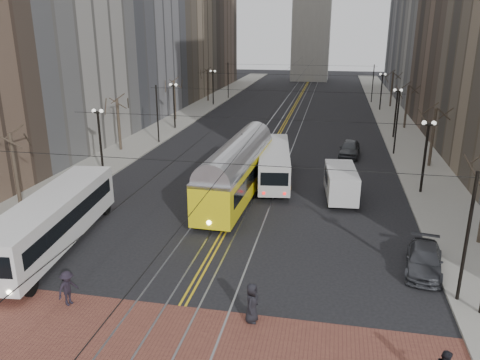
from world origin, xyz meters
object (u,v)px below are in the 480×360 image
at_px(sedan_parked, 424,260).
at_px(pedestrian_a, 252,303).
at_px(pedestrian_d, 68,288).
at_px(transit_bus, 54,223).
at_px(streetcar, 237,175).
at_px(cargo_van, 341,185).
at_px(rear_bus, 274,165).
at_px(sedan_grey, 350,148).

distance_m(sedan_parked, pedestrian_a, 10.50).
bearing_deg(sedan_parked, pedestrian_d, -149.01).
bearing_deg(transit_bus, streetcar, 44.38).
distance_m(streetcar, sedan_parked, 15.63).
bearing_deg(cargo_van, pedestrian_d, -131.63).
relative_size(streetcar, rear_bus, 1.34).
height_order(transit_bus, pedestrian_d, transit_bus).
height_order(rear_bus, pedestrian_a, rear_bus).
height_order(transit_bus, streetcar, streetcar).
relative_size(cargo_van, sedan_grey, 1.15).
relative_size(streetcar, sedan_grey, 3.08).
relative_size(streetcar, cargo_van, 2.68).
distance_m(transit_bus, sedan_parked, 21.24).
distance_m(transit_bus, streetcar, 14.06).
bearing_deg(pedestrian_d, sedan_grey, -5.88).
bearing_deg(sedan_grey, rear_bus, -118.80).
distance_m(sedan_grey, sedan_parked, 23.86).
xyz_separation_m(transit_bus, streetcar, (8.88, 10.90, 0.15)).
bearing_deg(cargo_van, pedestrian_a, -108.28).
height_order(transit_bus, pedestrian_a, transit_bus).
bearing_deg(rear_bus, transit_bus, -133.41).
distance_m(sedan_parked, pedestrian_d, 18.42).
distance_m(transit_bus, sedan_grey, 30.61).
xyz_separation_m(sedan_grey, pedestrian_d, (-13.68, -30.38, 0.05)).
bearing_deg(cargo_van, streetcar, -179.18).
height_order(streetcar, sedan_parked, streetcar).
xyz_separation_m(transit_bus, rear_bus, (11.18, 15.38, -0.16)).
height_order(rear_bus, pedestrian_d, rear_bus).
bearing_deg(rear_bus, cargo_van, -40.65).
distance_m(cargo_van, pedestrian_d, 21.35).
bearing_deg(transit_bus, sedan_grey, 48.13).
height_order(streetcar, sedan_grey, streetcar).
relative_size(streetcar, pedestrian_a, 7.96).
bearing_deg(rear_bus, streetcar, -124.60).
height_order(sedan_parked, pedestrian_d, pedestrian_d).
bearing_deg(streetcar, pedestrian_a, -73.85).
relative_size(sedan_parked, pedestrian_a, 2.42).
xyz_separation_m(rear_bus, sedan_grey, (6.55, 9.56, -0.63)).
xyz_separation_m(streetcar, cargo_van, (7.88, 0.82, -0.53)).
xyz_separation_m(transit_bus, pedestrian_d, (4.05, -5.43, -0.73)).
bearing_deg(transit_bus, rear_bus, 47.53).
height_order(cargo_van, sedan_grey, cargo_van).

